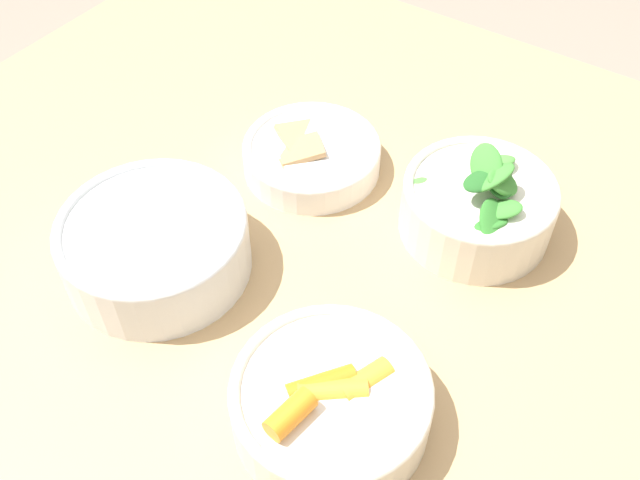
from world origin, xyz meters
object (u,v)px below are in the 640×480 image
bowl_carrots (331,401)px  bowl_greens (478,205)px  bowl_beans_hotdog (156,246)px  bowl_cookies (312,155)px

bowl_carrots → bowl_greens: bearing=-90.9°
bowl_carrots → bowl_greens: bowl_greens is taller
bowl_beans_hotdog → bowl_cookies: bowl_beans_hotdog is taller
bowl_carrots → bowl_cookies: 0.30m
bowl_beans_hotdog → bowl_cookies: size_ratio=1.19×
bowl_beans_hotdog → bowl_cookies: 0.20m
bowl_carrots → bowl_greens: (-0.00, -0.26, 0.01)m
bowl_greens → bowl_beans_hotdog: bearing=43.0°
bowl_carrots → bowl_beans_hotdog: 0.23m
bowl_carrots → bowl_cookies: bearing=-52.7°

